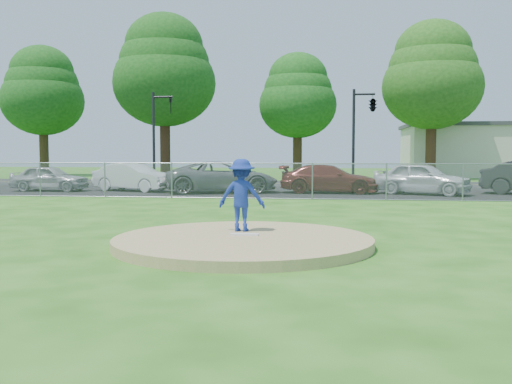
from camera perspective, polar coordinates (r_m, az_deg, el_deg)
ground at (r=21.82m, az=2.83°, el=-1.17°), size 120.00×120.00×0.00m
pitchers_mound at (r=11.94m, az=-1.30°, el=-4.98°), size 5.40×5.40×0.20m
pitching_rubber at (r=12.12m, az=-1.15°, el=-4.27°), size 0.60×0.15×0.04m
chain_link_fence at (r=23.75m, az=3.25°, el=1.07°), size 40.00×0.06×1.50m
parking_lot at (r=28.28m, az=3.95°, el=0.02°), size 50.00×8.00×0.01m
street at (r=35.75m, az=4.75°, el=0.84°), size 60.00×7.00×0.01m
commercial_building at (r=51.63m, az=23.69°, el=3.88°), size 16.40×9.40×4.30m
tree_far_left at (r=50.88m, az=-20.57°, el=9.50°), size 6.72×6.72×10.74m
tree_left at (r=44.98m, az=-9.15°, el=11.97°), size 7.84×7.84×12.53m
tree_center at (r=45.96m, az=4.19°, el=9.62°), size 6.16×6.16×9.84m
tree_right at (r=44.59m, az=17.22°, el=11.15°), size 7.28×7.28×11.63m
traffic_signal_left at (r=35.31m, az=-9.83°, el=6.21°), size 1.28×0.20×5.60m
traffic_signal_center at (r=33.82m, az=11.42°, el=8.41°), size 1.42×2.48×5.60m
pitcher at (r=12.72m, az=-1.45°, el=-0.31°), size 1.08×0.66×1.61m
traffic_cone at (r=27.48m, az=-7.04°, el=0.59°), size 0.34×0.34×0.67m
parked_car_silver at (r=30.54m, az=-19.93°, el=1.32°), size 3.84×1.57×1.31m
parked_car_white at (r=29.33m, az=-12.14°, el=1.46°), size 4.49×2.73×1.40m
parked_car_gray at (r=27.60m, az=-3.45°, el=1.50°), size 5.91×3.96×1.51m
parked_car_darkred at (r=27.52m, az=7.31°, el=1.31°), size 4.76×2.13×1.36m
parked_car_pearl at (r=27.45m, az=16.28°, el=1.33°), size 4.74×3.40×1.50m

